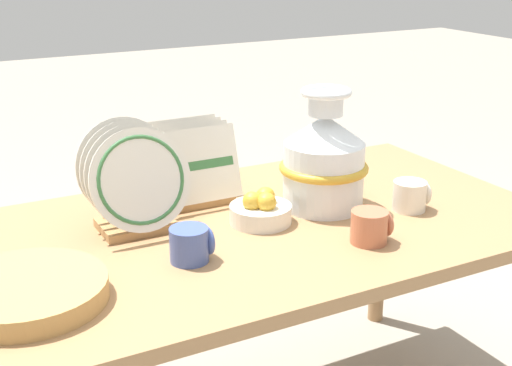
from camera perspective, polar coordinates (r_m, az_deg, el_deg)
name	(u,v)px	position (r m, az deg, el deg)	size (l,w,h in m)	color
display_table	(256,247)	(1.86, 0.00, -5.14)	(1.53, 0.86, 0.67)	#9E754C
ceramic_vase	(324,159)	(1.91, 5.46, 1.96)	(0.24, 0.24, 0.33)	silver
dish_rack_round_plates	(135,185)	(1.77, -9.66, -0.13)	(0.25, 0.20, 0.27)	tan
dish_rack_square_plates	(196,171)	(1.96, -4.86, 0.94)	(0.20, 0.18, 0.22)	tan
wicker_charger_stack	(26,292)	(1.52, -17.92, -8.27)	(0.33, 0.33, 0.04)	tan
mug_cream_glaze	(411,195)	(1.95, 12.28, -0.98)	(0.10, 0.09, 0.08)	silver
mug_cobalt_glaze	(191,244)	(1.62, -5.22, -4.90)	(0.10, 0.09, 0.08)	#42569E
mug_terracotta_glaze	(371,227)	(1.73, 9.16, -3.46)	(0.10, 0.09, 0.08)	#B76647
fruit_bowl	(261,210)	(1.83, 0.37, -2.21)	(0.16, 0.16, 0.09)	silver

